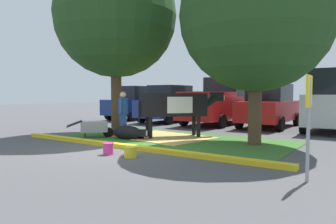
{
  "coord_description": "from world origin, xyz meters",
  "views": [
    {
      "loc": [
        6.24,
        -6.42,
        1.54
      ],
      "look_at": [
        -0.28,
        2.98,
        0.9
      ],
      "focal_mm": 34.21,
      "sensor_mm": 36.0,
      "label": 1
    }
  ],
  "objects": [
    {
      "name": "ground_plane",
      "position": [
        0.0,
        0.0,
        0.0
      ],
      "size": [
        80.0,
        80.0,
        0.0
      ],
      "primitive_type": "plane",
      "color": "#4C4C4F"
    },
    {
      "name": "grass_island",
      "position": [
        0.23,
        2.45,
        0.01
      ],
      "size": [
        7.88,
        4.04,
        0.02
      ],
      "primitive_type": "cube",
      "color": "#386B28",
      "rests_on": "ground"
    },
    {
      "name": "curb_yellow",
      "position": [
        0.23,
        0.28,
        0.06
      ],
      "size": [
        9.08,
        0.24,
        0.12
      ],
      "primitive_type": "cube",
      "color": "yellow",
      "rests_on": "ground"
    },
    {
      "name": "hay_bedding",
      "position": [
        -0.28,
        2.68,
        0.03
      ],
      "size": [
        3.53,
        2.86,
        0.04
      ],
      "primitive_type": "cube",
      "rotation": [
        0.0,
        0.0,
        -0.15
      ],
      "color": "tan",
      "rests_on": "ground"
    },
    {
      "name": "shade_tree_left",
      "position": [
        -2.46,
        2.62,
        4.5
      ],
      "size": [
        4.65,
        4.65,
        6.84
      ],
      "color": "#4C3823",
      "rests_on": "ground"
    },
    {
      "name": "shade_tree_right",
      "position": [
        2.92,
        2.96,
        3.89
      ],
      "size": [
        4.58,
        4.58,
        6.19
      ],
      "color": "#4C3823",
      "rests_on": "ground"
    },
    {
      "name": "cow_holstein",
      "position": [
        0.08,
        2.96,
        1.15
      ],
      "size": [
        2.33,
        2.62,
        1.61
      ],
      "color": "black",
      "rests_on": "ground"
    },
    {
      "name": "calf_lying",
      "position": [
        -0.99,
        1.63,
        0.24
      ],
      "size": [
        1.33,
        0.68,
        0.48
      ],
      "color": "black",
      "rests_on": "ground"
    },
    {
      "name": "person_handler",
      "position": [
        -1.64,
        2.11,
        0.87
      ],
      "size": [
        0.34,
        0.49,
        1.63
      ],
      "color": "#23478C",
      "rests_on": "ground"
    },
    {
      "name": "wheelbarrow",
      "position": [
        -2.25,
        1.29,
        0.39
      ],
      "size": [
        1.28,
        1.42,
        0.63
      ],
      "color": "gray",
      "rests_on": "ground"
    },
    {
      "name": "parking_sign",
      "position": [
        5.1,
        -0.49,
        1.32
      ],
      "size": [
        0.06,
        0.44,
        1.87
      ],
      "color": "#99999E",
      "rests_on": "ground"
    },
    {
      "name": "bucket_pink",
      "position": [
        0.39,
        -0.65,
        0.16
      ],
      "size": [
        0.28,
        0.28,
        0.3
      ],
      "color": "#EA3893",
      "rests_on": "ground"
    },
    {
      "name": "bucket_yellow",
      "position": [
        1.1,
        -0.61,
        0.14
      ],
      "size": [
        0.34,
        0.34,
        0.27
      ],
      "color": "yellow",
      "rests_on": "ground"
    },
    {
      "name": "hatchback_white",
      "position": [
        -6.54,
        8.61,
        0.98
      ],
      "size": [
        2.04,
        4.41,
        2.02
      ],
      "color": "navy",
      "rests_on": "ground"
    },
    {
      "name": "sedan_blue",
      "position": [
        -3.75,
        8.22,
        0.98
      ],
      "size": [
        2.04,
        4.41,
        2.02
      ],
      "color": "navy",
      "rests_on": "ground"
    },
    {
      "name": "pickup_truck_maroon",
      "position": [
        -0.93,
        8.57,
        1.11
      ],
      "size": [
        2.24,
        5.41,
        2.42
      ],
      "color": "red",
      "rests_on": "ground"
    },
    {
      "name": "sedan_red",
      "position": [
        1.67,
        8.45,
        0.98
      ],
      "size": [
        2.04,
        4.41,
        2.02
      ],
      "color": "red",
      "rests_on": "ground"
    }
  ]
}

